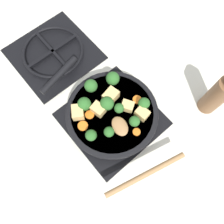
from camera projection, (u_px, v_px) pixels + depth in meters
The scene contains 24 objects.
ground_plane at pixel (112, 119), 0.79m from camera, with size 2.40×2.40×0.00m, color silver.
front_burner_grate at pixel (112, 118), 0.77m from camera, with size 0.31×0.31×0.03m.
rear_burner_grate at pixel (53, 53), 0.87m from camera, with size 0.31×0.31×0.03m.
skillet_pan at pixel (111, 114), 0.74m from camera, with size 0.31×0.42×0.05m.
wooden_spoon at pixel (135, 154), 0.66m from camera, with size 0.26×0.24×0.02m.
tofu_cube_center_large at pixel (128, 106), 0.70m from camera, with size 0.04×0.03×0.03m, color #DBB770.
tofu_cube_near_handle at pixel (111, 96), 0.71m from camera, with size 0.05×0.04×0.04m, color #DBB770.
tofu_cube_east_chunk at pixel (98, 109), 0.70m from camera, with size 0.04×0.03×0.03m, color #DBB770.
tofu_cube_west_chunk at pixel (142, 113), 0.70m from camera, with size 0.04×0.03×0.03m, color #DBB770.
tofu_cube_back_piece at pixel (78, 112), 0.70m from camera, with size 0.04×0.04×0.04m, color #DBB770.
broccoli_floret_near_spoon at pixel (135, 121), 0.68m from camera, with size 0.03×0.03×0.04m.
broccoli_floret_center_top at pixel (84, 104), 0.69m from camera, with size 0.04×0.04×0.05m.
broccoli_floret_east_rim at pixel (91, 135), 0.66m from camera, with size 0.04×0.04×0.04m.
broccoli_floret_west_rim at pixel (90, 86), 0.71m from camera, with size 0.04×0.04×0.05m.
broccoli_floret_north_edge at pixel (109, 132), 0.67m from camera, with size 0.03×0.03×0.04m.
broccoli_floret_south_cluster at pixel (144, 103), 0.70m from camera, with size 0.04×0.04×0.05m.
broccoli_floret_mid_floret at pixel (113, 78), 0.72m from camera, with size 0.05×0.05×0.05m.
broccoli_floret_small_inner at pixel (106, 104), 0.69m from camera, with size 0.05×0.05×0.05m.
broccoli_floret_tall_stem at pixel (119, 108), 0.69m from camera, with size 0.03×0.03×0.04m.
carrot_slice_orange_thin at pixel (137, 132), 0.69m from camera, with size 0.02×0.02×0.01m, color orange.
carrot_slice_near_center at pixel (137, 100), 0.73m from camera, with size 0.03×0.03×0.01m, color orange.
carrot_slice_edge_slice at pixel (83, 126), 0.70m from camera, with size 0.03×0.03×0.01m, color orange.
carrot_slice_under_broccoli at pixel (90, 115), 0.71m from camera, with size 0.03×0.03×0.01m, color orange.
pepper_mill at pixel (218, 95), 0.71m from camera, with size 0.06×0.06×0.21m.
Camera 1 is at (-0.16, -0.18, 0.75)m, focal length 35.00 mm.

